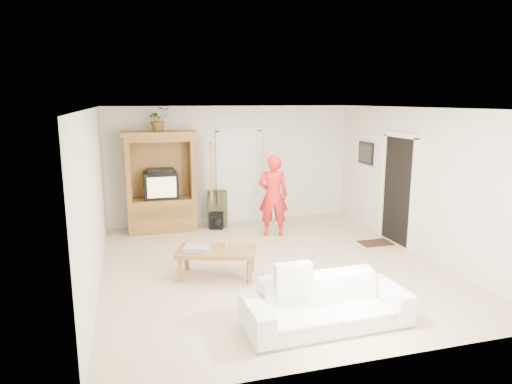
% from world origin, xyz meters
% --- Properties ---
extents(floor, '(6.00, 6.00, 0.00)m').
position_xyz_m(floor, '(0.00, 0.00, 0.00)').
color(floor, tan).
rests_on(floor, ground).
extents(ceiling, '(6.00, 6.00, 0.00)m').
position_xyz_m(ceiling, '(0.00, 0.00, 2.60)').
color(ceiling, white).
rests_on(ceiling, floor).
extents(wall_back, '(5.50, 0.00, 5.50)m').
position_xyz_m(wall_back, '(0.00, 3.00, 1.30)').
color(wall_back, silver).
rests_on(wall_back, floor).
extents(wall_front, '(5.50, 0.00, 5.50)m').
position_xyz_m(wall_front, '(0.00, -3.00, 1.30)').
color(wall_front, silver).
rests_on(wall_front, floor).
extents(wall_left, '(0.00, 6.00, 6.00)m').
position_xyz_m(wall_left, '(-2.75, 0.00, 1.30)').
color(wall_left, silver).
rests_on(wall_left, floor).
extents(wall_right, '(0.00, 6.00, 6.00)m').
position_xyz_m(wall_right, '(2.75, 0.00, 1.30)').
color(wall_right, silver).
rests_on(wall_right, floor).
extents(armoire, '(1.82, 1.14, 2.10)m').
position_xyz_m(armoire, '(-1.58, 2.66, 0.91)').
color(armoire, olive).
rests_on(armoire, floor).
extents(door_back, '(0.85, 0.05, 2.04)m').
position_xyz_m(door_back, '(0.15, 2.97, 1.02)').
color(door_back, white).
rests_on(door_back, floor).
extents(doorway_right, '(0.05, 0.90, 2.04)m').
position_xyz_m(doorway_right, '(2.73, 0.60, 1.02)').
color(doorway_right, black).
rests_on(doorway_right, floor).
extents(framed_picture, '(0.03, 0.60, 0.48)m').
position_xyz_m(framed_picture, '(2.73, 1.90, 1.60)').
color(framed_picture, black).
rests_on(framed_picture, wall_right).
extents(doormat, '(0.60, 0.40, 0.02)m').
position_xyz_m(doormat, '(2.30, 0.60, 0.01)').
color(doormat, '#382316').
rests_on(doormat, floor).
extents(plant, '(0.54, 0.50, 0.49)m').
position_xyz_m(plant, '(-1.60, 2.63, 2.34)').
color(plant, '#4C7238').
rests_on(plant, armoire).
extents(man, '(0.68, 0.52, 1.66)m').
position_xyz_m(man, '(0.55, 1.68, 0.83)').
color(man, red).
rests_on(man, floor).
extents(sofa, '(2.05, 0.85, 0.59)m').
position_xyz_m(sofa, '(-0.00, -2.16, 0.30)').
color(sofa, white).
rests_on(sofa, floor).
extents(coffee_table, '(1.36, 1.01, 0.45)m').
position_xyz_m(coffee_table, '(-0.99, -0.23, 0.39)').
color(coffee_table, brown).
rests_on(coffee_table, floor).
extents(towel, '(0.46, 0.41, 0.08)m').
position_xyz_m(towel, '(-1.30, -0.23, 0.49)').
color(towel, '#EC4E5E').
rests_on(towel, coffee_table).
extents(candle, '(0.08, 0.08, 0.10)m').
position_xyz_m(candle, '(-0.82, -0.18, 0.50)').
color(candle, tan).
rests_on(candle, coffee_table).
extents(backpack_black, '(0.33, 0.25, 0.36)m').
position_xyz_m(backpack_black, '(-0.48, 2.42, 0.18)').
color(backpack_black, black).
rests_on(backpack_black, floor).
extents(backpack_olive, '(0.45, 0.36, 0.79)m').
position_xyz_m(backpack_olive, '(-0.42, 2.63, 0.39)').
color(backpack_olive, '#47442B').
rests_on(backpack_olive, floor).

